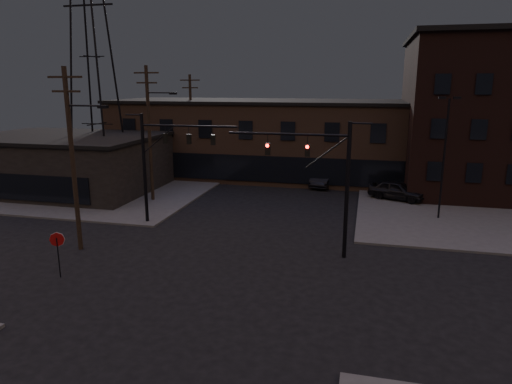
% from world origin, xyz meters
% --- Properties ---
extents(ground, '(140.00, 140.00, 0.00)m').
position_xyz_m(ground, '(0.00, 0.00, 0.00)').
color(ground, black).
rests_on(ground, ground).
extents(sidewalk_nw, '(30.00, 30.00, 0.15)m').
position_xyz_m(sidewalk_nw, '(-22.00, 22.00, 0.07)').
color(sidewalk_nw, '#474744').
rests_on(sidewalk_nw, ground).
extents(building_row, '(40.00, 12.00, 8.00)m').
position_xyz_m(building_row, '(0.00, 28.00, 4.00)').
color(building_row, brown).
rests_on(building_row, ground).
extents(building_left, '(16.00, 12.00, 5.00)m').
position_xyz_m(building_left, '(-20.00, 16.00, 2.50)').
color(building_left, black).
rests_on(building_left, ground).
extents(traffic_signal_near, '(7.12, 0.24, 8.00)m').
position_xyz_m(traffic_signal_near, '(5.36, 4.50, 4.93)').
color(traffic_signal_near, black).
rests_on(traffic_signal_near, ground).
extents(traffic_signal_far, '(7.12, 0.24, 8.00)m').
position_xyz_m(traffic_signal_far, '(-6.72, 8.00, 5.01)').
color(traffic_signal_far, black).
rests_on(traffic_signal_far, ground).
extents(stop_sign, '(0.72, 0.33, 2.48)m').
position_xyz_m(stop_sign, '(-8.00, -1.99, 1.84)').
color(stop_sign, black).
rests_on(stop_sign, ground).
extents(utility_pole_near, '(3.70, 0.28, 11.00)m').
position_xyz_m(utility_pole_near, '(-9.43, 2.00, 5.87)').
color(utility_pole_near, black).
rests_on(utility_pole_near, ground).
extents(utility_pole_mid, '(3.70, 0.28, 11.50)m').
position_xyz_m(utility_pole_mid, '(-10.44, 14.00, 6.13)').
color(utility_pole_mid, black).
rests_on(utility_pole_mid, ground).
extents(utility_pole_far, '(2.20, 0.28, 11.00)m').
position_xyz_m(utility_pole_far, '(-11.50, 26.00, 5.78)').
color(utility_pole_far, black).
rests_on(utility_pole_far, ground).
extents(transmission_tower, '(7.00, 7.00, 25.00)m').
position_xyz_m(transmission_tower, '(-18.00, 18.00, 12.50)').
color(transmission_tower, black).
rests_on(transmission_tower, ground).
extents(lot_light_a, '(1.50, 0.28, 9.14)m').
position_xyz_m(lot_light_a, '(13.00, 14.00, 5.51)').
color(lot_light_a, black).
rests_on(lot_light_a, ground).
extents(parked_car_lot_a, '(5.24, 3.69, 1.66)m').
position_xyz_m(parked_car_lot_a, '(10.23, 19.11, 0.98)').
color(parked_car_lot_a, black).
rests_on(parked_car_lot_a, sidewalk_ne).
extents(parked_car_lot_b, '(4.74, 3.74, 1.28)m').
position_xyz_m(parked_car_lot_b, '(14.70, 23.40, 0.79)').
color(parked_car_lot_b, silver).
rests_on(parked_car_lot_b, sidewalk_ne).
extents(car_crossing, '(2.60, 5.35, 1.69)m').
position_xyz_m(car_crossing, '(3.49, 23.66, 0.84)').
color(car_crossing, black).
rests_on(car_crossing, ground).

